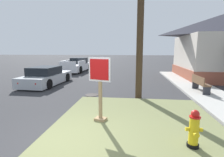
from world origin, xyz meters
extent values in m
plane|color=#333335|center=(0.00, 0.00, 0.00)|extent=(160.00, 160.00, 0.00)
cube|color=olive|center=(1.95, 1.67, 0.04)|extent=(5.18, 5.13, 0.08)
cube|color=#B2AFA8|center=(5.74, 5.98, 0.06)|extent=(2.20, 17.27, 0.12)
cylinder|color=black|center=(3.23, 0.22, 0.12)|extent=(0.28, 0.28, 0.08)
cylinder|color=yellow|center=(3.23, 0.22, 0.48)|extent=(0.22, 0.22, 0.65)
cylinder|color=red|center=(3.23, 0.22, 0.82)|extent=(0.25, 0.25, 0.03)
sphere|color=red|center=(3.23, 0.22, 0.90)|extent=(0.19, 0.19, 0.19)
cube|color=red|center=(3.23, 0.22, 0.97)|extent=(0.04, 0.04, 0.04)
cylinder|color=yellow|center=(3.08, 0.22, 0.52)|extent=(0.08, 0.09, 0.09)
cylinder|color=yellow|center=(3.38, 0.22, 0.52)|extent=(0.08, 0.09, 0.09)
cylinder|color=yellow|center=(3.23, 0.06, 0.47)|extent=(0.12, 0.09, 0.12)
cube|color=#A3845B|center=(0.77, 1.51, 1.08)|extent=(0.11, 0.11, 2.00)
cube|color=#A3845B|center=(0.77, 1.51, 0.12)|extent=(0.43, 0.38, 0.08)
cube|color=white|center=(0.75, 1.46, 1.76)|extent=(0.73, 0.24, 0.76)
cube|color=red|center=(0.75, 1.44, 1.76)|extent=(0.62, 0.21, 0.64)
cylinder|color=black|center=(-0.33, 4.86, 0.01)|extent=(0.70, 0.70, 0.02)
cube|color=#ADB2B7|center=(-4.11, 7.34, 0.41)|extent=(2.00, 4.44, 0.64)
cube|color=black|center=(-4.11, 7.12, 0.97)|extent=(1.66, 2.07, 0.56)
cylinder|color=black|center=(-4.92, 8.73, 0.31)|extent=(0.24, 0.63, 0.62)
cylinder|color=black|center=(-3.19, 8.66, 0.31)|extent=(0.24, 0.63, 0.62)
cylinder|color=black|center=(-5.03, 6.01, 0.31)|extent=(0.24, 0.63, 0.62)
cylinder|color=black|center=(-3.29, 5.95, 0.31)|extent=(0.24, 0.63, 0.62)
sphere|color=white|center=(-4.58, 9.50, 0.47)|extent=(0.14, 0.14, 0.14)
sphere|color=red|center=(-4.74, 5.21, 0.47)|extent=(0.12, 0.12, 0.12)
sphere|color=white|center=(-3.47, 9.45, 0.47)|extent=(0.14, 0.14, 0.14)
sphere|color=red|center=(-3.63, 5.17, 0.47)|extent=(0.12, 0.12, 0.12)
cube|color=silver|center=(-4.39, 14.75, 0.50)|extent=(2.03, 5.46, 0.68)
cube|color=black|center=(-4.38, 15.51, 1.14)|extent=(1.71, 1.45, 0.68)
cube|color=silver|center=(-5.32, 13.82, 1.06)|extent=(0.15, 2.28, 0.44)
cube|color=silver|center=(-3.51, 13.79, 1.06)|extent=(0.15, 2.28, 0.44)
cube|color=silver|center=(-4.45, 12.09, 1.06)|extent=(1.72, 0.14, 0.44)
cylinder|color=black|center=(-5.25, 16.40, 0.38)|extent=(0.28, 0.77, 0.76)
cylinder|color=black|center=(-3.46, 16.36, 0.38)|extent=(0.28, 0.77, 0.76)
cylinder|color=black|center=(-5.32, 13.15, 0.38)|extent=(0.28, 0.77, 0.76)
cylinder|color=black|center=(-3.53, 13.11, 0.38)|extent=(0.28, 0.77, 0.76)
cube|color=brown|center=(5.50, 5.91, 0.56)|extent=(0.43, 1.63, 0.06)
cube|color=brown|center=(5.32, 5.91, 0.78)|extent=(0.08, 1.63, 0.38)
cube|color=#2D2D33|center=(5.52, 5.18, 0.33)|extent=(0.36, 0.07, 0.41)
cube|color=#2D2D33|center=(5.49, 6.64, 0.33)|extent=(0.36, 0.07, 0.41)
camera|label=1|loc=(1.77, -3.73, 2.35)|focal=27.42mm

